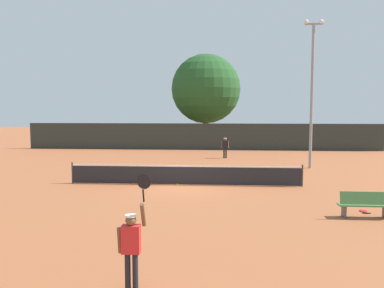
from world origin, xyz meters
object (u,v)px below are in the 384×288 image
Objects in this scene: spare_racket at (364,211)px; courtside_bench at (365,205)px; light_pole at (312,86)px; parked_car_near at (179,136)px; player_serving at (132,240)px; player_receiving at (225,146)px; tennis_ball at (178,184)px; large_tree at (206,89)px.

spare_racket is 1.04m from courtside_bench.
light_pole reaches higher than parked_car_near.
spare_racket is 11.91m from light_pole.
parked_car_near is (-2.68, 34.44, -0.28)m from player_serving.
player_receiving is 16.21m from spare_racket.
player_serving is 9.03m from courtside_bench.
tennis_ball is 0.01× the size of large_tree.
light_pole is at bearing 86.61° from courtside_bench.
tennis_ball is 0.01× the size of light_pole.
large_tree is at bearing -24.09° from parked_car_near.
parked_car_near is at bearing 94.45° from player_serving.
courtside_bench is (-0.27, -0.89, 0.46)m from spare_racket.
parked_car_near is (-10.17, 16.93, -4.43)m from light_pole.
spare_racket is 29.32m from parked_car_near.
courtside_bench reaches higher than tennis_ball.
parked_car_near is at bearing 109.44° from spare_racket.
tennis_ball is at bearing 91.54° from player_serving.
light_pole is at bearing 87.76° from spare_racket.
light_pole is (0.42, 10.71, 5.18)m from spare_racket.
player_serving is at bearing -113.17° from light_pole.
tennis_ball is at bearing 148.49° from spare_racket.
player_serving is 1.58× the size of player_receiving.
player_serving is at bearing 84.48° from player_receiving.
large_tree is 6.01m from parked_car_near.
tennis_ball is (-2.45, -10.90, -0.90)m from player_receiving.
courtside_bench reaches higher than spare_racket.
large_tree is (-6.56, 27.01, 5.32)m from courtside_bench.
large_tree reaches higher than tennis_ball.
spare_racket is 27.61m from large_tree.
player_receiving is 16.97m from courtside_bench.
parked_car_near is (-9.48, 28.53, 0.30)m from courtside_bench.
player_serving reaches higher than spare_racket.
tennis_ball is 0.02× the size of parked_car_near.
light_pole is at bearing -64.81° from large_tree.
courtside_bench is at bearing 40.95° from player_serving.
spare_racket is at bearing 43.85° from player_serving.
large_tree is (-6.83, 26.12, 5.78)m from spare_racket.
spare_racket is (4.93, -15.42, -0.92)m from player_receiving.
player_serving reaches higher than tennis_ball.
large_tree is at bearing -79.93° from player_receiving.
courtside_bench is 0.19× the size of large_tree.
spare_racket is at bearing 107.72° from player_receiving.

